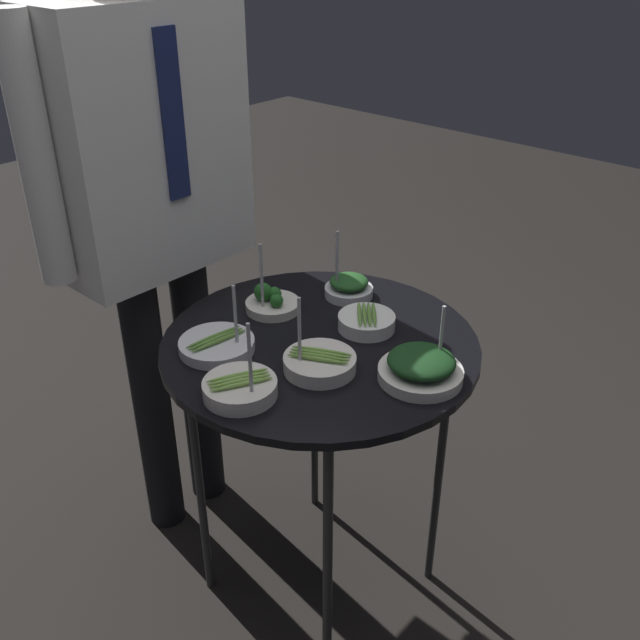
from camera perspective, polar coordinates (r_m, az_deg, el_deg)
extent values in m
plane|color=black|center=(1.97, 0.00, -20.05)|extent=(8.00, 8.00, 0.00)
cylinder|color=black|center=(1.49, 0.00, -1.97)|extent=(0.67, 0.67, 0.02)
cylinder|color=#2D2D2D|center=(1.75, 9.51, -11.87)|extent=(0.02, 0.02, 0.71)
cylinder|color=#2D2D2D|center=(1.52, 0.61, -19.55)|extent=(0.02, 0.02, 0.71)
cylinder|color=#2D2D2D|center=(1.93, -0.45, -6.75)|extent=(0.02, 0.02, 0.71)
cylinder|color=#2D2D2D|center=(1.72, -9.65, -12.54)|extent=(0.02, 0.02, 0.71)
cylinder|color=silver|center=(1.38, 8.03, -4.29)|extent=(0.16, 0.16, 0.02)
ellipsoid|color=#143816|center=(1.36, 8.12, -3.27)|extent=(0.13, 0.13, 0.04)
cylinder|color=#ADADB2|center=(1.37, 9.67, -1.54)|extent=(0.01, 0.01, 0.14)
cylinder|color=silver|center=(1.39, -0.02, -3.48)|extent=(0.14, 0.14, 0.03)
ellipsoid|color=olive|center=(1.39, 0.15, -2.47)|extent=(0.06, 0.11, 0.01)
ellipsoid|color=olive|center=(1.38, 0.03, -2.69)|extent=(0.06, 0.11, 0.01)
ellipsoid|color=olive|center=(1.37, -0.08, -2.92)|extent=(0.06, 0.11, 0.01)
ellipsoid|color=olive|center=(1.37, -0.20, -3.14)|extent=(0.06, 0.11, 0.01)
cylinder|color=#ADADB2|center=(1.35, -1.65, -1.26)|extent=(0.01, 0.01, 0.16)
cylinder|color=white|center=(1.53, 3.74, -0.17)|extent=(0.12, 0.12, 0.03)
ellipsoid|color=#5B8938|center=(1.52, 4.35, 0.48)|extent=(0.08, 0.08, 0.01)
ellipsoid|color=#5B8938|center=(1.52, 3.96, 0.49)|extent=(0.08, 0.08, 0.01)
ellipsoid|color=#5B8938|center=(1.52, 3.57, 0.49)|extent=(0.08, 0.08, 0.01)
ellipsoid|color=#5B8938|center=(1.52, 3.18, 0.49)|extent=(0.08, 0.08, 0.01)
cylinder|color=silver|center=(1.60, -3.79, 1.15)|extent=(0.12, 0.12, 0.02)
sphere|color=#236023|center=(1.60, -3.66, 2.10)|extent=(0.03, 0.03, 0.03)
sphere|color=#236023|center=(1.60, -4.57, 2.26)|extent=(0.04, 0.04, 0.04)
sphere|color=#236023|center=(1.57, -3.49, 1.55)|extent=(0.03, 0.03, 0.03)
cylinder|color=#ADADB2|center=(1.55, -4.81, 3.18)|extent=(0.01, 0.01, 0.17)
cylinder|color=silver|center=(1.47, -8.25, -2.02)|extent=(0.16, 0.16, 0.02)
ellipsoid|color=#5B8938|center=(1.47, -8.52, -1.33)|extent=(0.13, 0.02, 0.01)
ellipsoid|color=#5B8938|center=(1.46, -8.30, -1.49)|extent=(0.13, 0.02, 0.01)
ellipsoid|color=#5B8938|center=(1.45, -8.07, -1.65)|extent=(0.13, 0.02, 0.01)
cylinder|color=#ADADB2|center=(1.42, -6.78, 0.09)|extent=(0.01, 0.01, 0.15)
cylinder|color=silver|center=(1.33, -6.42, -5.47)|extent=(0.14, 0.14, 0.03)
ellipsoid|color=#7AA847|center=(1.33, -6.65, -4.42)|extent=(0.11, 0.06, 0.01)
ellipsoid|color=#7AA847|center=(1.32, -6.53, -4.65)|extent=(0.11, 0.06, 0.01)
ellipsoid|color=#7AA847|center=(1.31, -6.41, -4.89)|extent=(0.11, 0.06, 0.01)
ellipsoid|color=#7AA847|center=(1.30, -6.28, -5.13)|extent=(0.11, 0.06, 0.01)
cylinder|color=#ADADB2|center=(1.26, -5.61, -3.60)|extent=(0.01, 0.01, 0.17)
cylinder|color=silver|center=(1.66, 2.31, 2.29)|extent=(0.11, 0.11, 0.02)
ellipsoid|color=#1E4C1E|center=(1.65, 2.33, 3.08)|extent=(0.09, 0.09, 0.03)
cylinder|color=#ADADB2|center=(1.62, 1.37, 4.40)|extent=(0.01, 0.01, 0.17)
cylinder|color=black|center=(1.92, -13.26, -6.73)|extent=(0.10, 0.10, 0.78)
cylinder|color=black|center=(1.99, -9.72, -4.85)|extent=(0.10, 0.10, 0.78)
cube|color=white|center=(1.66, -13.84, 13.75)|extent=(0.44, 0.21, 0.58)
cube|color=navy|center=(1.56, -11.71, 15.62)|extent=(0.05, 0.01, 0.35)
cylinder|color=white|center=(1.53, -21.79, 12.10)|extent=(0.07, 0.07, 0.54)
cylinder|color=white|center=(1.80, -7.15, 16.37)|extent=(0.07, 0.07, 0.54)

